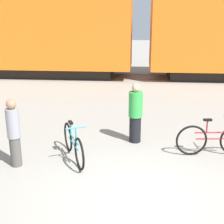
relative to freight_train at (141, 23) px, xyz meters
name	(u,v)px	position (x,y,z in m)	size (l,w,h in m)	color
ground_plane	(138,197)	(0.00, -12.14, -2.93)	(80.00, 80.00, 0.00)	gray
freight_train	(141,23)	(0.00, 0.00, 0.00)	(27.12, 3.19, 5.60)	black
rail_near	(140,79)	(0.00, -0.72, -2.92)	(39.12, 0.07, 0.01)	#4C4238
rail_far	(140,75)	(0.00, 0.72, -2.92)	(39.12, 0.07, 0.01)	#4C4238
bicycle_maroon	(213,139)	(1.80, -10.07, -2.52)	(1.84, 0.46, 0.96)	black
bicycle_teal	(73,144)	(-1.55, -10.62, -2.54)	(0.84, 1.66, 0.92)	black
person_in_grey	(14,133)	(-2.78, -11.06, -2.12)	(0.29, 0.29, 1.57)	#514C47
person_in_green	(135,114)	(-0.12, -9.39, -2.13)	(0.37, 0.37, 1.61)	black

